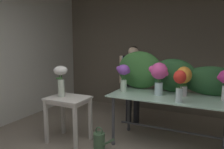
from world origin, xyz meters
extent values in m
plane|color=gray|center=(0.00, 1.72, 0.00)|extent=(7.58, 7.58, 0.00)
cube|color=#706656|center=(0.00, 3.45, 1.43)|extent=(5.36, 0.12, 2.87)
cube|color=silver|center=(-2.68, 1.72, 1.43)|extent=(0.12, 3.57, 2.87)
cube|color=#A9D1BC|center=(0.47, 1.58, 0.81)|extent=(1.80, 0.85, 0.02)
cylinder|color=#4C4C51|center=(-0.33, 1.25, 0.40)|extent=(0.05, 0.05, 0.80)
sphere|color=#4C4C51|center=(-0.33, 1.25, 0.03)|extent=(0.07, 0.07, 0.07)
cylinder|color=#4C4C51|center=(-0.33, 1.90, 0.40)|extent=(0.05, 0.05, 0.80)
sphere|color=#4C4C51|center=(-0.33, 1.90, 0.03)|extent=(0.07, 0.07, 0.07)
sphere|color=#4C4C51|center=(1.27, 1.90, 0.03)|extent=(0.07, 0.07, 0.07)
cylinder|color=#4C4C51|center=(0.47, 1.58, 0.28)|extent=(1.60, 0.03, 0.03)
cube|color=silver|center=(-1.05, 1.04, 0.74)|extent=(0.65, 0.51, 0.03)
cube|color=silver|center=(-1.05, 1.04, 0.69)|extent=(0.59, 0.45, 0.06)
cube|color=silver|center=(-1.34, 0.83, 0.36)|extent=(0.05, 0.05, 0.72)
cube|color=silver|center=(-0.76, 0.83, 0.36)|extent=(0.05, 0.05, 0.72)
cube|color=silver|center=(-1.34, 1.26, 0.36)|extent=(0.05, 0.05, 0.72)
cube|color=silver|center=(-0.76, 1.26, 0.36)|extent=(0.05, 0.05, 0.72)
cylinder|color=#232328|center=(-0.51, 2.33, 0.40)|extent=(0.12, 0.12, 0.80)
cylinder|color=#232328|center=(-0.34, 2.33, 0.40)|extent=(0.12, 0.12, 0.80)
cube|color=#B2BCC6|center=(-0.42, 2.33, 1.08)|extent=(0.40, 0.22, 0.55)
cube|color=black|center=(-0.42, 2.22, 1.04)|extent=(0.34, 0.02, 0.67)
cylinder|color=beige|center=(-0.67, 2.33, 1.08)|extent=(0.09, 0.09, 0.55)
cylinder|color=beige|center=(-0.18, 2.33, 1.08)|extent=(0.09, 0.09, 0.55)
sphere|color=beige|center=(-0.42, 2.33, 1.44)|extent=(0.20, 0.20, 0.20)
ellipsoid|color=black|center=(-0.42, 2.35, 1.51)|extent=(0.15, 0.15, 0.09)
ellipsoid|color=#387033|center=(-0.13, 1.88, 1.15)|extent=(0.80, 0.31, 0.65)
ellipsoid|color=#28562D|center=(0.45, 1.88, 1.10)|extent=(0.75, 0.30, 0.55)
ellipsoid|color=#28562D|center=(1.04, 1.88, 1.05)|extent=(0.92, 0.21, 0.45)
cylinder|color=silver|center=(-0.28, 1.54, 0.92)|extent=(0.10, 0.10, 0.20)
cylinder|color=#9EBCB2|center=(-0.28, 1.54, 0.87)|extent=(0.09, 0.09, 0.08)
cylinder|color=#387033|center=(-0.26, 1.54, 0.99)|extent=(0.01, 0.01, 0.30)
cylinder|color=#387033|center=(-0.28, 1.56, 0.99)|extent=(0.01, 0.01, 0.30)
cylinder|color=#387033|center=(-0.31, 1.53, 0.99)|extent=(0.01, 0.01, 0.30)
cylinder|color=#387033|center=(-0.28, 1.51, 0.99)|extent=(0.01, 0.01, 0.30)
ellipsoid|color=purple|center=(-0.28, 1.54, 1.19)|extent=(0.20, 0.20, 0.17)
sphere|color=purple|center=(-0.35, 1.51, 1.21)|extent=(0.09, 0.09, 0.09)
sphere|color=purple|center=(-0.21, 1.55, 1.17)|extent=(0.08, 0.08, 0.08)
cylinder|color=silver|center=(0.30, 1.57, 0.92)|extent=(0.12, 0.12, 0.20)
cylinder|color=#9EBCB2|center=(0.30, 1.57, 0.87)|extent=(0.11, 0.11, 0.08)
cylinder|color=#477F3D|center=(0.32, 1.57, 0.98)|extent=(0.01, 0.01, 0.29)
cylinder|color=#477F3D|center=(0.29, 1.59, 0.98)|extent=(0.01, 0.01, 0.29)
cylinder|color=#477F3D|center=(0.29, 1.55, 0.98)|extent=(0.01, 0.01, 0.29)
ellipsoid|color=#E54C9E|center=(0.30, 1.57, 1.20)|extent=(0.26, 0.26, 0.26)
sphere|color=#E54C9E|center=(0.19, 1.56, 1.23)|extent=(0.11, 0.11, 0.11)
sphere|color=#E54C9E|center=(0.41, 1.57, 1.16)|extent=(0.08, 0.08, 0.08)
cylinder|color=silver|center=(0.66, 1.67, 0.90)|extent=(0.12, 0.12, 0.15)
cylinder|color=#9EBCB2|center=(0.66, 1.67, 0.86)|extent=(0.11, 0.11, 0.06)
cylinder|color=#2D6028|center=(0.68, 1.67, 0.95)|extent=(0.01, 0.01, 0.24)
cylinder|color=#2D6028|center=(0.65, 1.68, 0.95)|extent=(0.01, 0.01, 0.24)
cylinder|color=#2D6028|center=(0.64, 1.67, 0.95)|extent=(0.01, 0.01, 0.24)
cylinder|color=#2D6028|center=(0.65, 1.65, 0.95)|extent=(0.01, 0.01, 0.24)
ellipsoid|color=orange|center=(0.66, 1.67, 1.15)|extent=(0.23, 0.23, 0.25)
sphere|color=orange|center=(0.56, 1.67, 1.15)|extent=(0.10, 0.10, 0.10)
ellipsoid|color=#2D6028|center=(0.66, 1.67, 0.99)|extent=(0.10, 0.05, 0.03)
cylinder|color=silver|center=(0.67, 1.27, 0.92)|extent=(0.09, 0.09, 0.20)
cylinder|color=#9EBCB2|center=(0.67, 1.27, 0.87)|extent=(0.09, 0.09, 0.08)
cylinder|color=#2D6028|center=(0.69, 1.27, 0.98)|extent=(0.01, 0.01, 0.29)
cylinder|color=#2D6028|center=(0.67, 1.30, 0.98)|extent=(0.01, 0.01, 0.29)
cylinder|color=#2D6028|center=(0.64, 1.27, 0.98)|extent=(0.01, 0.01, 0.29)
cylinder|color=#2D6028|center=(0.67, 1.26, 0.98)|extent=(0.01, 0.01, 0.29)
ellipsoid|color=red|center=(0.67, 1.27, 1.18)|extent=(0.17, 0.17, 0.18)
sphere|color=red|center=(0.61, 1.28, 1.16)|extent=(0.06, 0.06, 0.06)
sphere|color=#D1338E|center=(1.15, 1.66, 1.15)|extent=(0.08, 0.08, 0.08)
cylinder|color=silver|center=(-1.18, 1.04, 0.90)|extent=(0.11, 0.11, 0.29)
cylinder|color=#9EBCB2|center=(-1.18, 1.04, 0.82)|extent=(0.10, 0.10, 0.12)
cylinder|color=#477F3D|center=(-1.16, 1.04, 0.95)|extent=(0.01, 0.01, 0.38)
cylinder|color=#477F3D|center=(-1.19, 1.07, 0.95)|extent=(0.01, 0.01, 0.38)
cylinder|color=#477F3D|center=(-1.19, 1.03, 0.95)|extent=(0.01, 0.01, 0.38)
ellipsoid|color=white|center=(-1.18, 1.04, 1.18)|extent=(0.23, 0.23, 0.15)
ellipsoid|color=#387033|center=(-1.19, 1.01, 1.06)|extent=(0.10, 0.10, 0.03)
cylinder|color=#4C704C|center=(-0.48, 1.05, 0.12)|extent=(0.18, 0.18, 0.24)
cylinder|color=#4C704C|center=(-0.31, 1.05, 0.13)|extent=(0.18, 0.04, 0.14)
torus|color=#4C704C|center=(-0.48, 1.05, 0.28)|extent=(0.13, 0.02, 0.13)
camera|label=1|loc=(1.21, -1.90, 1.69)|focal=36.94mm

